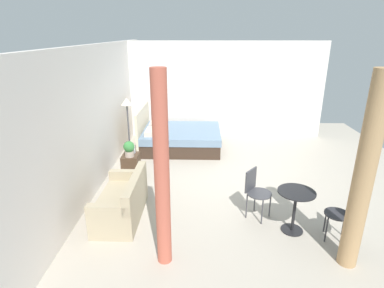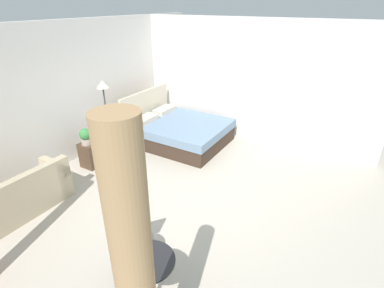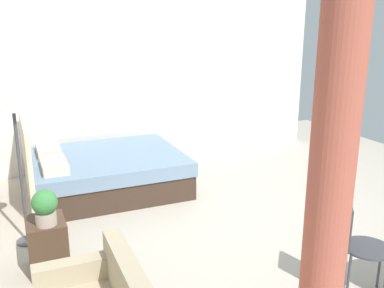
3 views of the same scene
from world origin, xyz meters
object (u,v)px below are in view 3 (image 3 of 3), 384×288
nightstand (48,245)px  floor_lamp (15,127)px  vase (47,208)px  cafe_chair_near_couch (358,240)px  potted_plant (45,207)px  bed (102,171)px

nightstand → floor_lamp: floor_lamp is taller
vase → floor_lamp: 0.95m
floor_lamp → cafe_chair_near_couch: bearing=-129.8°
nightstand → potted_plant: potted_plant is taller
vase → cafe_chair_near_couch: 2.99m
cafe_chair_near_couch → potted_plant: bearing=60.2°
bed → potted_plant: 2.26m
bed → floor_lamp: (-1.21, 1.13, 1.05)m
vase → cafe_chair_near_couch: (-1.66, -2.48, -0.07)m
vase → floor_lamp: bearing=19.3°
nightstand → vase: 0.37m
nightstand → potted_plant: bearing=-177.5°
bed → vase: (-1.78, 0.93, 0.31)m
vase → cafe_chair_near_couch: cafe_chair_near_couch is taller
vase → bed: bearing=-27.5°
vase → cafe_chair_near_couch: bearing=-123.8°
cafe_chair_near_couch → bed: bearing=24.3°
potted_plant → cafe_chair_near_couch: (-1.44, -2.51, -0.19)m
potted_plant → cafe_chair_near_couch: 2.90m
bed → nightstand: size_ratio=4.09×
bed → nightstand: 2.13m
cafe_chair_near_couch → nightstand: bearing=58.5°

